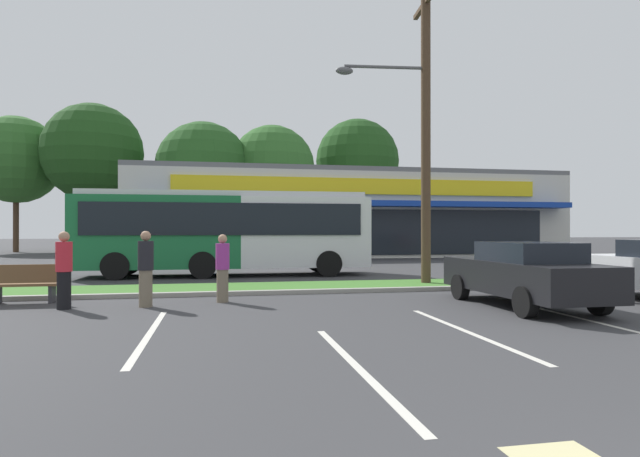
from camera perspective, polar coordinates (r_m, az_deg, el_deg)
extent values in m
cube|color=#427A2D|center=(15.97, 1.15, -6.34)|extent=(56.00, 2.20, 0.12)
cube|color=#99968C|center=(14.79, 2.16, -6.83)|extent=(56.00, 0.24, 0.12)
cube|color=silver|center=(9.48, -18.16, -10.89)|extent=(0.12, 4.80, 0.01)
cube|color=silver|center=(6.98, 4.03, -14.80)|extent=(0.12, 4.80, 0.01)
cube|color=silver|center=(9.57, 15.78, -10.79)|extent=(0.12, 4.80, 0.01)
cube|color=silver|center=(11.04, 29.75, -9.35)|extent=(0.12, 4.80, 0.01)
cube|color=beige|center=(39.43, 2.08, 1.24)|extent=(29.31, 13.52, 5.55)
cube|color=black|center=(32.84, 4.79, -0.40)|extent=(24.62, 0.08, 2.89)
cube|color=#14389E|center=(32.25, 5.11, 2.75)|extent=(27.55, 1.40, 0.35)
cube|color=yellow|center=(32.92, 4.81, 4.63)|extent=(23.45, 0.16, 1.00)
cube|color=slate|center=(39.62, 2.08, 5.47)|extent=(29.31, 13.52, 0.30)
cylinder|color=#473323|center=(49.30, -30.33, 0.60)|extent=(0.44, 0.44, 4.91)
sphere|color=#2D6026|center=(49.64, -30.31, 6.52)|extent=(7.11, 7.11, 7.11)
cylinder|color=#473323|center=(45.97, -23.59, 0.78)|extent=(0.44, 0.44, 5.12)
sphere|color=#1E4719|center=(46.40, -23.58, 7.62)|extent=(7.91, 7.91, 7.91)
cylinder|color=#473323|center=(44.10, -12.66, 0.00)|extent=(0.44, 0.44, 3.87)
sphere|color=#23511E|center=(44.39, -12.66, 6.32)|extent=(7.86, 7.86, 7.86)
cylinder|color=#473323|center=(44.98, -5.25, 0.35)|extent=(0.44, 0.44, 4.44)
sphere|color=#2D6026|center=(45.31, -5.25, 6.63)|extent=(7.30, 7.30, 7.30)
cylinder|color=#473323|center=(50.00, 4.11, 0.89)|extent=(0.44, 0.44, 5.48)
sphere|color=#1E4719|center=(50.43, 4.11, 7.40)|extent=(7.95, 7.95, 7.95)
cylinder|color=#4C3826|center=(17.05, 11.50, 10.02)|extent=(0.30, 0.30, 9.58)
cube|color=#4C3826|center=(18.27, 11.49, 23.07)|extent=(0.39, 2.40, 0.14)
cylinder|color=#59595B|center=(17.24, 7.16, 17.12)|extent=(2.60, 0.37, 0.10)
ellipsoid|color=#59595B|center=(16.97, 2.68, 16.87)|extent=(0.56, 0.32, 0.24)
cube|color=#196638|center=(20.78, -17.11, -0.39)|extent=(6.11, 2.67, 2.70)
cube|color=silver|center=(20.83, -1.89, -0.40)|extent=(5.01, 2.65, 2.70)
cube|color=silver|center=(20.67, -10.25, 3.63)|extent=(10.63, 2.51, 0.20)
cube|color=black|center=(19.32, -10.28, 1.03)|extent=(10.14, 0.27, 1.19)
cube|color=black|center=(21.32, 4.81, 0.48)|extent=(0.10, 2.17, 1.51)
cylinder|color=black|center=(22.15, -0.19, -3.50)|extent=(1.01, 0.32, 1.00)
cylinder|color=black|center=(19.84, 0.96, -3.87)|extent=(1.01, 0.32, 1.00)
cylinder|color=black|center=(21.85, -12.41, -3.53)|extent=(1.01, 0.32, 1.00)
cylinder|color=black|center=(19.51, -12.71, -3.93)|extent=(1.01, 0.32, 1.00)
cylinder|color=black|center=(22.19, -20.28, -3.47)|extent=(1.01, 0.32, 1.00)
cylinder|color=black|center=(19.89, -21.49, -3.85)|extent=(1.01, 0.32, 1.00)
cube|color=brown|center=(14.55, -29.57, -5.37)|extent=(1.60, 0.45, 0.06)
cube|color=brown|center=(14.35, -29.81, -4.32)|extent=(1.60, 0.06, 0.44)
cube|color=#333338|center=(14.39, -27.26, -6.33)|extent=(0.08, 0.36, 0.45)
cylinder|color=black|center=(15.90, 28.08, -5.40)|extent=(0.22, 0.64, 0.64)
cube|color=black|center=(12.98, 21.30, -4.95)|extent=(1.80, 4.63, 0.74)
cube|color=black|center=(12.75, 21.85, -2.39)|extent=(1.58, 2.08, 0.44)
cylinder|color=black|center=(13.85, 15.09, -6.19)|extent=(0.22, 0.64, 0.64)
cylinder|color=black|center=(14.68, 21.10, -5.85)|extent=(0.22, 0.64, 0.64)
cylinder|color=black|center=(11.36, 21.55, -7.50)|extent=(0.22, 0.64, 0.64)
cylinder|color=black|center=(12.36, 28.28, -6.90)|extent=(0.22, 0.64, 0.64)
cylinder|color=#726651|center=(12.72, -18.54, -6.25)|extent=(0.30, 0.30, 0.85)
cylinder|color=black|center=(12.66, -18.54, -2.83)|extent=(0.35, 0.35, 0.67)
sphere|color=tan|center=(12.65, -18.53, -0.78)|extent=(0.23, 0.23, 0.23)
cylinder|color=#726651|center=(13.09, -10.62, -6.18)|extent=(0.29, 0.29, 0.81)
cylinder|color=#99338C|center=(13.03, -10.62, -3.02)|extent=(0.34, 0.34, 0.64)
sphere|color=tan|center=(13.02, -10.62, -1.12)|extent=(0.22, 0.22, 0.22)
cylinder|color=black|center=(13.06, -26.23, -6.09)|extent=(0.30, 0.30, 0.84)
cylinder|color=red|center=(13.00, -26.22, -2.78)|extent=(0.35, 0.35, 0.67)
sphere|color=tan|center=(12.99, -26.22, -0.80)|extent=(0.23, 0.23, 0.23)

